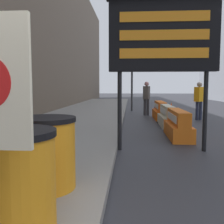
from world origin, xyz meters
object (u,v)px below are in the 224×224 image
(barrel_drum_foreground, at_px, (13,181))
(jersey_barrier_orange_near, at_px, (178,126))
(jersey_barrier_orange_far, at_px, (160,111))
(traffic_cone_mid, at_px, (171,110))
(traffic_cone_near, at_px, (161,116))
(pedestrian_worker, at_px, (199,97))
(message_board, at_px, (163,35))
(jersey_barrier_cream, at_px, (167,117))
(traffic_light_near_curb, at_px, (132,67))
(pedestrian_passerby, at_px, (147,96))
(barrel_drum_middle, at_px, (45,153))

(barrel_drum_foreground, distance_m, jersey_barrier_orange_near, 5.94)
(jersey_barrier_orange_far, relative_size, traffic_cone_mid, 2.65)
(traffic_cone_near, distance_m, traffic_cone_mid, 2.13)
(traffic_cone_mid, distance_m, pedestrian_worker, 1.52)
(message_board, relative_size, jersey_barrier_orange_far, 1.77)
(jersey_barrier_cream, bearing_deg, jersey_barrier_orange_near, -90.00)
(jersey_barrier_orange_far, relative_size, traffic_light_near_curb, 0.53)
(barrel_drum_foreground, relative_size, message_board, 0.27)
(pedestrian_passerby, bearing_deg, traffic_light_near_curb, -147.78)
(jersey_barrier_orange_far, distance_m, traffic_cone_mid, 0.84)
(barrel_drum_middle, bearing_deg, traffic_light_near_curb, 84.74)
(barrel_drum_middle, distance_m, message_board, 3.88)
(jersey_barrier_cream, bearing_deg, traffic_cone_mid, 78.23)
(jersey_barrier_orange_near, height_order, jersey_barrier_cream, jersey_barrier_orange_near)
(message_board, distance_m, pedestrian_worker, 6.59)
(barrel_drum_middle, bearing_deg, jersey_barrier_cream, 69.53)
(traffic_cone_near, relative_size, traffic_cone_mid, 0.74)
(jersey_barrier_orange_near, distance_m, pedestrian_passerby, 6.12)
(traffic_cone_near, height_order, traffic_light_near_curb, traffic_light_near_curb)
(barrel_drum_foreground, bearing_deg, jersey_barrier_orange_near, 65.51)
(message_board, distance_m, traffic_cone_near, 5.34)
(traffic_cone_mid, height_order, pedestrian_worker, pedestrian_worker)
(jersey_barrier_orange_far, relative_size, pedestrian_passerby, 1.13)
(jersey_barrier_orange_near, bearing_deg, pedestrian_passerby, 95.17)
(traffic_light_near_curb, bearing_deg, jersey_barrier_cream, -78.48)
(message_board, distance_m, jersey_barrier_orange_far, 6.61)
(traffic_cone_near, relative_size, pedestrian_passerby, 0.31)
(message_board, xyz_separation_m, pedestrian_passerby, (0.11, 7.67, -1.59))
(message_board, xyz_separation_m, jersey_barrier_cream, (0.66, 3.91, -2.27))
(jersey_barrier_orange_far, bearing_deg, traffic_cone_mid, 44.63)
(barrel_drum_foreground, xyz_separation_m, traffic_light_near_curb, (1.17, 14.06, 2.10))
(barrel_drum_foreground, xyz_separation_m, jersey_barrier_orange_far, (2.46, 9.97, -0.26))
(barrel_drum_foreground, height_order, pedestrian_worker, pedestrian_worker)
(jersey_barrier_orange_near, xyz_separation_m, pedestrian_worker, (1.70, 4.33, 0.65))
(message_board, relative_size, jersey_barrier_cream, 1.82)
(barrel_drum_middle, xyz_separation_m, message_board, (1.83, 2.77, 2.01))
(barrel_drum_foreground, relative_size, barrel_drum_middle, 1.00)
(traffic_cone_near, bearing_deg, jersey_barrier_cream, -81.10)
(barrel_drum_middle, relative_size, message_board, 0.27)
(traffic_light_near_curb, bearing_deg, message_board, -86.47)
(jersey_barrier_orange_near, xyz_separation_m, jersey_barrier_orange_far, (0.00, 4.57, 0.00))
(traffic_cone_mid, xyz_separation_m, pedestrian_passerby, (-1.14, 0.90, 0.67))
(barrel_drum_middle, relative_size, jersey_barrier_orange_near, 0.49)
(jersey_barrier_orange_far, distance_m, traffic_cone_near, 1.42)
(barrel_drum_foreground, bearing_deg, pedestrian_worker, 66.87)
(traffic_light_near_curb, bearing_deg, traffic_cone_near, -78.08)
(message_board, height_order, jersey_barrier_cream, message_board)
(traffic_cone_near, bearing_deg, message_board, -96.33)
(traffic_cone_near, bearing_deg, pedestrian_worker, 32.68)
(message_board, relative_size, pedestrian_passerby, 2.00)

